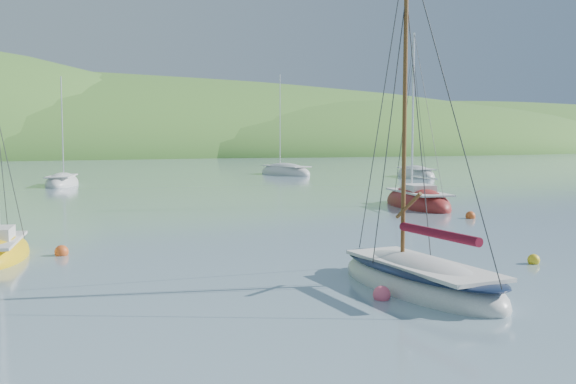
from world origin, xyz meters
name	(u,v)px	position (x,y,z in m)	size (l,w,h in m)	color
ground	(471,284)	(0.00, 0.00, 0.00)	(700.00, 700.00, 0.00)	slate
daysailer_white	(419,280)	(-1.67, 0.13, 0.22)	(2.49, 6.47, 9.88)	silver
sloop_red	(417,203)	(11.22, 17.26, 0.22)	(4.46, 8.01, 11.24)	maroon
distant_sloop_a	(62,183)	(-5.74, 45.08, 0.18)	(4.43, 7.67, 10.34)	silver
distant_sloop_b	(285,173)	(19.18, 52.26, 0.20)	(4.33, 9.04, 12.39)	silver
distant_sloop_d	(415,175)	(29.53, 41.78, 0.19)	(5.07, 8.61, 11.60)	silver
mooring_buoys	(359,244)	(0.45, 6.52, 0.12)	(20.36, 12.35, 0.50)	yellow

